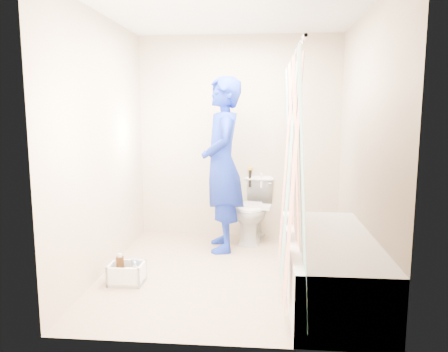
# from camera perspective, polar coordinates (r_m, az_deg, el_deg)

# --- Properties ---
(floor) EXTENTS (2.60, 2.60, 0.00)m
(floor) POSITION_cam_1_polar(r_m,az_deg,el_deg) (4.25, 0.90, -12.50)
(floor) COLOR #9C8C6E
(floor) RESTS_ON ground
(ceiling) EXTENTS (2.40, 2.60, 0.02)m
(ceiling) POSITION_cam_1_polar(r_m,az_deg,el_deg) (4.05, 0.99, 21.02)
(ceiling) COLOR silver
(ceiling) RESTS_ON wall_back
(wall_back) EXTENTS (2.40, 0.02, 2.40)m
(wall_back) POSITION_cam_1_polar(r_m,az_deg,el_deg) (5.27, 1.97, 5.05)
(wall_back) COLOR #BCB191
(wall_back) RESTS_ON ground
(wall_front) EXTENTS (2.40, 0.02, 2.40)m
(wall_front) POSITION_cam_1_polar(r_m,az_deg,el_deg) (2.68, -1.07, 1.51)
(wall_front) COLOR #BCB191
(wall_front) RESTS_ON ground
(wall_left) EXTENTS (0.02, 2.60, 2.40)m
(wall_left) POSITION_cam_1_polar(r_m,az_deg,el_deg) (4.23, -15.52, 3.84)
(wall_left) COLOR #BCB191
(wall_left) RESTS_ON ground
(wall_right) EXTENTS (0.02, 2.60, 2.40)m
(wall_right) POSITION_cam_1_polar(r_m,az_deg,el_deg) (4.07, 18.09, 3.54)
(wall_right) COLOR #BCB191
(wall_right) RESTS_ON ground
(bathtub) EXTENTS (0.70, 1.75, 0.50)m
(bathtub) POSITION_cam_1_polar(r_m,az_deg,el_deg) (3.79, 13.61, -11.11)
(bathtub) COLOR white
(bathtub) RESTS_ON ground
(curtain_rod) EXTENTS (0.02, 1.90, 0.02)m
(curtain_rod) POSITION_cam_1_polar(r_m,az_deg,el_deg) (3.56, 9.15, 15.28)
(curtain_rod) COLOR silver
(curtain_rod) RESTS_ON wall_back
(shower_curtain) EXTENTS (0.06, 1.75, 1.80)m
(shower_curtain) POSITION_cam_1_polar(r_m,az_deg,el_deg) (3.57, 8.79, 0.29)
(shower_curtain) COLOR white
(shower_curtain) RESTS_ON curtain_rod
(toilet) EXTENTS (0.53, 0.78, 0.74)m
(toilet) POSITION_cam_1_polar(r_m,az_deg,el_deg) (5.16, 3.82, -4.38)
(toilet) COLOR white
(toilet) RESTS_ON ground
(tank_lid) EXTENTS (0.48, 0.27, 0.03)m
(tank_lid) POSITION_cam_1_polar(r_m,az_deg,el_deg) (5.04, 3.57, -3.96)
(tank_lid) COLOR silver
(tank_lid) RESTS_ON toilet
(tank_internals) EXTENTS (0.18, 0.07, 0.24)m
(tank_internals) POSITION_cam_1_polar(r_m,az_deg,el_deg) (5.29, 3.81, -0.11)
(tank_internals) COLOR black
(tank_internals) RESTS_ON toilet
(plumber) EXTENTS (0.57, 0.76, 1.88)m
(plumber) POSITION_cam_1_polar(r_m,az_deg,el_deg) (4.72, -0.23, 1.47)
(plumber) COLOR navy
(plumber) RESTS_ON ground
(cleaning_caddy) EXTENTS (0.30, 0.24, 0.23)m
(cleaning_caddy) POSITION_cam_1_polar(r_m,az_deg,el_deg) (4.07, -12.47, -12.41)
(cleaning_caddy) COLOR white
(cleaning_caddy) RESTS_ON ground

